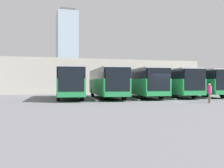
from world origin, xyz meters
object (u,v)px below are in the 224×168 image
object	(u,v)px
bus_0	(198,82)
bus_1	(171,82)
pedestrian	(209,92)
bus_4	(69,82)
bus_3	(107,82)
bus_2	(141,82)

from	to	relation	value
bus_0	bus_1	bearing A→B (deg)	13.79
bus_1	pedestrian	size ratio (longest dim) A/B	7.42
bus_4	bus_1	bearing A→B (deg)	-173.43
bus_3	pedestrian	bearing A→B (deg)	132.00
bus_2	bus_3	world-z (taller)	same
pedestrian	bus_4	bearing A→B (deg)	-95.11
bus_0	pedestrian	world-z (taller)	bus_0
bus_0	bus_2	size ratio (longest dim) A/B	1.00
bus_1	pedestrian	bearing A→B (deg)	86.95
bus_1	bus_0	bearing A→B (deg)	-166.21
bus_3	bus_4	distance (m)	4.00
bus_1	pedestrian	distance (m)	9.52
bus_1	bus_2	xyz separation A→B (m)	(3.98, 0.26, 0.00)
pedestrian	bus_3	bearing A→B (deg)	-107.66
pedestrian	bus_2	bearing A→B (deg)	-128.25
bus_0	bus_4	world-z (taller)	same
bus_4	pedestrian	xyz separation A→B (m)	(-10.30, 9.42, -0.90)
bus_0	bus_1	world-z (taller)	same
bus_4	pedestrian	world-z (taller)	bus_4
bus_0	pedestrian	distance (m)	11.35
bus_2	bus_3	bearing A→B (deg)	7.76
bus_1	bus_4	world-z (taller)	same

